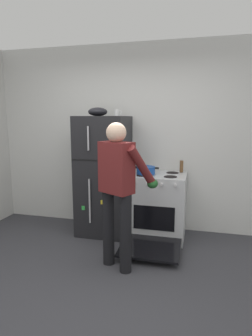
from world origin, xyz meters
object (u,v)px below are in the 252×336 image
Objects in this scene: red_pot at (146,170)px; pepper_mill at (181,166)px; person_cook at (119,183)px; stove_range at (157,207)px; refrigerator at (104,175)px; coffee_mug at (117,113)px; mixing_bowl at (98,112)px.

pepper_mill reaches higher than red_pot.
person_cook is 0.90m from red_pot.
red_pot is at bearing -168.60° from stove_range.
pepper_mill is (0.46, 0.25, 0.03)m from red_pot.
coffee_mug is (0.18, 0.05, 0.88)m from refrigerator.
refrigerator reaches higher than pepper_mill.
stove_range is at bearing -6.52° from coffee_mug.
red_pot is (-0.16, -0.03, 0.51)m from stove_range.
coffee_mug is at bearing 166.99° from red_pot.
red_pot is 0.52m from pepper_mill.
refrigerator is 1.06m from person_cook.
pepper_mill is (1.08, 0.20, 0.14)m from refrigerator.
pepper_mill is at bearing 35.97° from stove_range.
coffee_mug reaches higher than pepper_mill.
mixing_bowl is at bearing -169.22° from coffee_mug.
mixing_bowl reaches higher than pepper_mill.
coffee_mug reaches higher than stove_range.
pepper_mill is at bearing 62.47° from person_cook.
mixing_bowl is at bearing 178.81° from stove_range.
stove_range is 0.76× the size of person_cook.
stove_range is at bearing 11.40° from red_pot.
person_cook is at bearing -107.66° from stove_range.
mixing_bowl is (-0.08, 0.00, 0.89)m from refrigerator.
red_pot is at bearing -13.01° from coffee_mug.
red_pot is at bearing -151.48° from pepper_mill.
refrigerator is 1.04× the size of person_cook.
coffee_mug is (-0.43, 0.10, 0.77)m from red_pot.
pepper_mill is 1.39m from mixing_bowl.
coffee_mug is at bearing -170.46° from pepper_mill.
pepper_mill is 0.61× the size of mixing_bowl.
person_cook is at bearing -73.12° from coffee_mug.
coffee_mug reaches higher than refrigerator.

